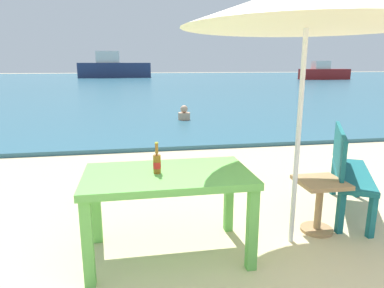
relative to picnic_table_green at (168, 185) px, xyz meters
The scene contains 9 objects.
sea_water 28.67m from the picnic_table_green, 88.00° to the left, with size 120.00×50.00×0.08m, color #2D6075.
picnic_table_green is the anchor object (origin of this frame).
beer_bottle_amber 0.22m from the picnic_table_green, behind, with size 0.07×0.07×0.26m.
patio_umbrella 1.88m from the picnic_table_green, ahead, with size 2.10×2.10×2.30m.
side_table_wood 1.56m from the picnic_table_green, ahead, with size 0.44×0.44×0.54m.
bench_teal_center 2.11m from the picnic_table_green, 14.70° to the left, with size 0.90×1.22×0.95m.
swimmer_person 6.94m from the picnic_table_green, 80.12° to the left, with size 0.34×0.34×0.41m.
boat_ferry 34.19m from the picnic_table_green, 57.31° to the left, with size 4.87×1.33×1.77m.
boat_fishing_trawler 36.89m from the picnic_table_green, 93.16° to the left, with size 7.76×2.12×2.82m.
Camera 1 is at (-1.28, -1.39, 1.66)m, focal length 32.01 mm.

